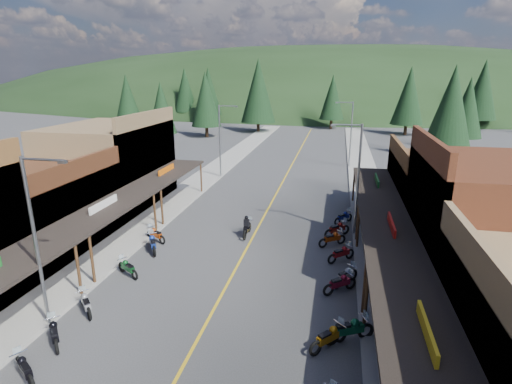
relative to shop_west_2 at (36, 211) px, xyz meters
The scene contains 41 objects.
ground 14.09m from the shop_west_2, ahead, with size 220.00×220.00×0.00m, color #38383A.
centerline 23.03m from the shop_west_2, 53.07° to the left, with size 0.15×90.00×0.01m, color gold.
sidewalk_west 19.14m from the shop_west_2, 74.56° to the left, with size 3.40×94.00×0.15m, color gray.
sidewalk_east 29.07m from the shop_west_2, 39.18° to the left, with size 3.40×94.00×0.15m, color gray.
shop_west_2 is the anchor object (origin of this frame).
shop_west_3 9.65m from the shop_west_2, 90.18° to the left, with size 10.90×10.20×8.20m.
shop_east_2 27.55m from the shop_west_2, ahead, with size 10.90×9.00×8.20m.
shop_east_3 29.13m from the shop_west_2, 19.24° to the left, with size 10.90×10.20×6.20m.
streetlight_0 10.45m from the shop_west_2, 48.55° to the right, with size 2.16×0.18×8.00m.
streetlight_1 21.50m from the shop_west_2, 71.48° to the left, with size 2.16×0.18×8.00m.
streetlight_2 21.73m from the shop_west_2, 16.92° to the left, with size 2.16×0.18×8.00m.
streetlight_3 35.12m from the shop_west_2, 53.81° to the left, with size 2.16×0.18×8.00m.
ridge_hill 134.03m from the shop_west_2, 84.11° to the left, with size 310.00×140.00×60.00m, color black.
pine_0 65.88m from the shop_west_2, 113.52° to the left, with size 5.04×5.04×11.00m.
pine_1 69.22m from the shop_west_2, 98.53° to the left, with size 5.88×5.88×12.50m.
pine_2 56.69m from the shop_west_2, 86.19° to the left, with size 6.72×6.72×14.00m.
pine_3 66.82m from the shop_west_2, 74.57° to the left, with size 5.04×5.04×11.00m.
pine_4 66.55m from the shop_west_2, 61.42° to the left, with size 5.88×5.88×12.50m.
pine_5 85.16m from the shop_west_2, 55.81° to the left, with size 6.72×6.72×14.00m.
pine_7 76.65m from the shop_west_2, 103.80° to the left, with size 5.88×5.88×12.50m.
pine_8 39.33m from the shop_west_2, 102.15° to the left, with size 4.48×4.48×10.00m.
pine_9 57.58m from the shop_west_2, 48.91° to the left, with size 4.93×4.93×10.80m.
pine_10 48.67m from the shop_west_2, 95.02° to the left, with size 5.38×5.38×11.60m.
pine_11 49.79m from the shop_west_2, 47.08° to the left, with size 5.82×5.82×12.40m.
bike_west_4 13.78m from the shop_west_2, 53.21° to the right, with size 0.64×1.93×1.10m, color black, non-canonical shape.
bike_west_5 11.97m from the shop_west_2, 48.34° to the right, with size 0.68×2.03×1.16m, color black, non-canonical shape.
bike_west_6 10.28m from the shop_west_2, 39.73° to the right, with size 0.66×1.98×1.13m, color gray, non-canonical shape.
bike_west_7 8.56m from the shop_west_2, 18.56° to the right, with size 0.65×1.95×1.11m, color #0D451C, non-canonical shape.
bike_west_8 8.10m from the shop_west_2, ahead, with size 0.75×2.24×1.28m, color navy, non-canonical shape.
bike_west_9 7.91m from the shop_west_2, 17.10° to the left, with size 0.66×1.99×1.14m, color #BE430D, non-canonical shape.
bike_east_5 20.65m from the shop_west_2, 19.21° to the right, with size 0.71×2.12×1.21m, color #9D610B, non-canonical shape.
bike_east_6 21.23m from the shop_west_2, 16.87° to the right, with size 0.78×2.34×1.34m, color #0E462A, non-canonical shape.
bike_east_7 20.05m from the shop_west_2, ahead, with size 0.69×2.08×1.19m, color maroon, non-canonical shape.
bike_east_8 20.28m from the shop_west_2, ahead, with size 0.67×2.01×1.15m, color #96969B, non-canonical shape.
bike_east_9 20.09m from the shop_west_2, ahead, with size 0.68×2.03×1.16m, color maroon, non-canonical shape.
bike_east_10 19.82m from the shop_west_2, 11.55° to the left, with size 0.69×2.08×1.19m, color #9F390B, non-canonical shape.
bike_east_11 20.52m from the shop_west_2, 16.13° to the left, with size 0.74×2.21×1.26m, color maroon, non-canonical shape.
bike_east_12 21.87m from the shop_west_2, 22.78° to the left, with size 0.65×1.96×1.12m, color navy, non-canonical shape.
rider_on_bike 14.17m from the shop_west_2, 18.68° to the left, with size 0.71×2.14×1.63m.
pedestrian_east_a 21.98m from the shop_west_2, ahead, with size 0.66×0.43×1.80m, color #2F2233.
pedestrian_east_b 25.45m from the shop_west_2, 31.18° to the left, with size 0.91×0.53×1.88m, color brown.
Camera 1 is at (5.53, -19.74, 11.25)m, focal length 28.00 mm.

